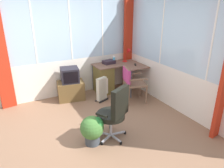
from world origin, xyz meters
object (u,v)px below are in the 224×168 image
at_px(paper_tray, 109,62).
at_px(wooden_armchair, 131,80).
at_px(space_heater, 102,89).
at_px(tv_remote, 135,65).
at_px(desk_lamp, 128,53).
at_px(potted_plant, 93,129).
at_px(office_chair, 115,111).
at_px(tv_on_stand, 71,86).
at_px(spray_bottle, 114,59).
at_px(desk, 106,78).

xyz_separation_m(paper_tray, wooden_armchair, (0.12, -0.90, -0.23)).
bearing_deg(space_heater, tv_remote, 4.24).
distance_m(desk_lamp, potted_plant, 2.82).
bearing_deg(office_chair, desk_lamp, 52.60).
bearing_deg(space_heater, wooden_armchair, -34.33).
distance_m(wooden_armchair, tv_on_stand, 1.50).
bearing_deg(office_chair, spray_bottle, 61.69).
distance_m(office_chair, tv_on_stand, 2.00).
height_order(office_chair, space_heater, office_chair).
distance_m(office_chair, space_heater, 1.65).
relative_size(desk_lamp, space_heater, 0.63).
bearing_deg(tv_remote, office_chair, -102.47).
bearing_deg(desk_lamp, paper_tray, 172.59).
bearing_deg(space_heater, office_chair, -108.10).
distance_m(wooden_armchair, potted_plant, 1.86).
height_order(paper_tray, wooden_armchair, wooden_armchair).
relative_size(paper_tray, wooden_armchair, 0.34).
xyz_separation_m(tv_on_stand, space_heater, (0.67, -0.43, -0.06)).
xyz_separation_m(tv_remote, potted_plant, (-1.91, -1.57, -0.47)).
distance_m(desk_lamp, tv_remote, 0.44).
distance_m(office_chair, potted_plant, 0.49).
relative_size(office_chair, potted_plant, 1.95).
xyz_separation_m(desk_lamp, spray_bottle, (-0.40, 0.08, -0.14)).
xyz_separation_m(paper_tray, tv_on_stand, (-1.12, -0.08, -0.44)).
relative_size(desk, tv_on_stand, 1.48).
height_order(paper_tray, tv_on_stand, paper_tray).
bearing_deg(wooden_armchair, desk, 107.17).
bearing_deg(space_heater, desk, 54.15).
bearing_deg(paper_tray, space_heater, -131.15).
height_order(desk_lamp, spray_bottle, desk_lamp).
height_order(spray_bottle, wooden_armchair, spray_bottle).
bearing_deg(spray_bottle, wooden_armchair, -92.84).
relative_size(desk_lamp, tv_remote, 2.52).
relative_size(desk, paper_tray, 4.06).
height_order(desk, tv_on_stand, tv_on_stand).
height_order(desk_lamp, tv_remote, desk_lamp).
distance_m(spray_bottle, wooden_armchair, 0.96).
bearing_deg(spray_bottle, tv_remote, -48.88).
xyz_separation_m(office_chair, space_heater, (0.51, 1.55, -0.26)).
xyz_separation_m(tv_on_stand, potted_plant, (-0.24, -1.93, -0.06)).
distance_m(desk, spray_bottle, 0.55).
distance_m(tv_remote, potted_plant, 2.52).
bearing_deg(desk_lamp, office_chair, -127.40).
distance_m(spray_bottle, paper_tray, 0.17).
distance_m(tv_remote, space_heater, 1.11).
height_order(space_heater, potted_plant, space_heater).
bearing_deg(paper_tray, tv_remote, -38.49).
bearing_deg(wooden_armchair, spray_bottle, 87.16).
distance_m(tv_remote, wooden_armchair, 0.67).
height_order(spray_bottle, potted_plant, spray_bottle).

